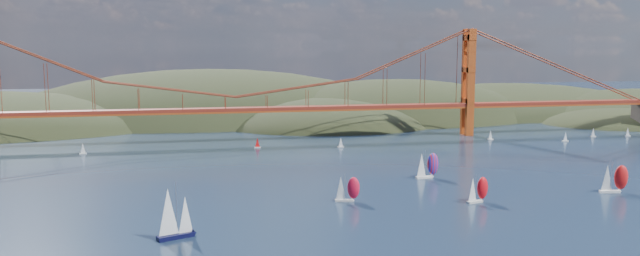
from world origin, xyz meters
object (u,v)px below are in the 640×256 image
object	(u,v)px
sloop_navy	(173,214)
racer_1	(477,189)
racer_0	(347,188)
racer_2	(614,178)
racer_rwb	(427,165)

from	to	relation	value
sloop_navy	racer_1	distance (m)	89.59
racer_0	sloop_navy	bearing A→B (deg)	-140.11
racer_1	racer_2	distance (m)	48.17
sloop_navy	racer_1	xyz separation A→B (m)	(87.77, 17.85, -2.11)
racer_rwb	racer_1	bearing A→B (deg)	-95.07
racer_0	racer_2	world-z (taller)	racer_2
racer_0	racer_1	world-z (taller)	racer_1
racer_2	sloop_navy	bearing A→B (deg)	-161.39
sloop_navy	racer_2	bearing A→B (deg)	-13.71
racer_1	racer_rwb	bearing A→B (deg)	76.56
racer_0	racer_1	bearing A→B (deg)	-1.69
racer_rwb	sloop_navy	bearing A→B (deg)	-156.38
racer_0	racer_2	distance (m)	86.13
sloop_navy	racer_2	world-z (taller)	sloop_navy
racer_1	racer_rwb	world-z (taller)	racer_rwb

